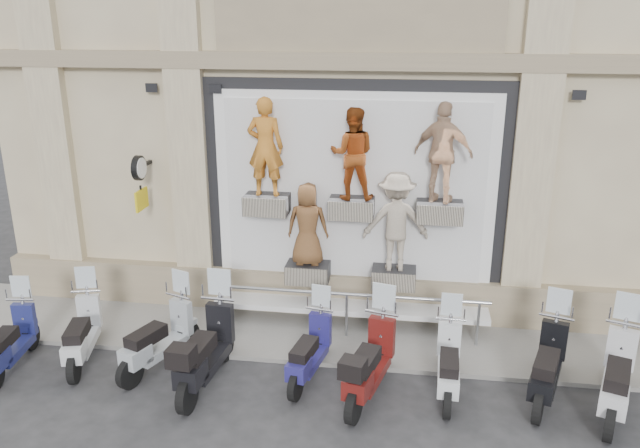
{
  "coord_description": "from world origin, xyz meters",
  "views": [
    {
      "loc": [
        1.03,
        -8.04,
        5.56
      ],
      "look_at": [
        -0.47,
        1.9,
        2.22
      ],
      "focal_mm": 35.0,
      "sensor_mm": 36.0,
      "label": 1
    }
  ],
  "objects_px": {
    "scooter_b": "(81,321)",
    "scooter_c": "(158,326)",
    "scooter_e": "(310,340)",
    "scooter_i": "(619,362)",
    "clock_sign_bracket": "(140,176)",
    "guard_rail": "(347,316)",
    "scooter_f": "(370,349)",
    "scooter_d": "(205,336)",
    "scooter_h": "(549,352)",
    "scooter_g": "(449,352)",
    "scooter_a": "(9,330)"
  },
  "relations": [
    {
      "from": "guard_rail",
      "to": "scooter_c",
      "type": "distance_m",
      "value": 3.28
    },
    {
      "from": "scooter_b",
      "to": "scooter_c",
      "type": "distance_m",
      "value": 1.36
    },
    {
      "from": "scooter_b",
      "to": "scooter_d",
      "type": "bearing_deg",
      "value": -24.06
    },
    {
      "from": "scooter_f",
      "to": "scooter_h",
      "type": "height_order",
      "value": "scooter_f"
    },
    {
      "from": "clock_sign_bracket",
      "to": "scooter_i",
      "type": "height_order",
      "value": "clock_sign_bracket"
    },
    {
      "from": "scooter_e",
      "to": "scooter_g",
      "type": "bearing_deg",
      "value": 8.41
    },
    {
      "from": "scooter_b",
      "to": "scooter_f",
      "type": "distance_m",
      "value": 4.87
    },
    {
      "from": "guard_rail",
      "to": "scooter_i",
      "type": "bearing_deg",
      "value": -20.86
    },
    {
      "from": "scooter_d",
      "to": "scooter_h",
      "type": "xyz_separation_m",
      "value": [
        5.23,
        0.42,
        -0.07
      ]
    },
    {
      "from": "scooter_c",
      "to": "scooter_i",
      "type": "relative_size",
      "value": 0.92
    },
    {
      "from": "clock_sign_bracket",
      "to": "scooter_f",
      "type": "distance_m",
      "value": 5.33
    },
    {
      "from": "scooter_a",
      "to": "scooter_h",
      "type": "relative_size",
      "value": 0.9
    },
    {
      "from": "scooter_e",
      "to": "scooter_f",
      "type": "height_order",
      "value": "scooter_f"
    },
    {
      "from": "scooter_g",
      "to": "scooter_d",
      "type": "bearing_deg",
      "value": -172.36
    },
    {
      "from": "scooter_c",
      "to": "guard_rail",
      "type": "bearing_deg",
      "value": 45.96
    },
    {
      "from": "scooter_a",
      "to": "scooter_b",
      "type": "height_order",
      "value": "scooter_b"
    },
    {
      "from": "guard_rail",
      "to": "clock_sign_bracket",
      "type": "xyz_separation_m",
      "value": [
        -3.9,
        0.47,
        2.34
      ]
    },
    {
      "from": "clock_sign_bracket",
      "to": "scooter_h",
      "type": "bearing_deg",
      "value": -14.33
    },
    {
      "from": "clock_sign_bracket",
      "to": "scooter_b",
      "type": "bearing_deg",
      "value": -102.61
    },
    {
      "from": "scooter_a",
      "to": "scooter_g",
      "type": "bearing_deg",
      "value": -5.09
    },
    {
      "from": "scooter_d",
      "to": "scooter_h",
      "type": "distance_m",
      "value": 5.25
    },
    {
      "from": "scooter_d",
      "to": "clock_sign_bracket",
      "type": "bearing_deg",
      "value": 134.15
    },
    {
      "from": "scooter_b",
      "to": "scooter_g",
      "type": "relative_size",
      "value": 1.04
    },
    {
      "from": "scooter_b",
      "to": "scooter_g",
      "type": "bearing_deg",
      "value": -15.27
    },
    {
      "from": "guard_rail",
      "to": "scooter_a",
      "type": "relative_size",
      "value": 2.89
    },
    {
      "from": "scooter_e",
      "to": "scooter_g",
      "type": "distance_m",
      "value": 2.18
    },
    {
      "from": "scooter_c",
      "to": "scooter_i",
      "type": "xyz_separation_m",
      "value": [
        7.09,
        -0.17,
        0.06
      ]
    },
    {
      "from": "scooter_c",
      "to": "scooter_d",
      "type": "relative_size",
      "value": 0.9
    },
    {
      "from": "scooter_e",
      "to": "scooter_i",
      "type": "bearing_deg",
      "value": 7.79
    },
    {
      "from": "scooter_d",
      "to": "scooter_i",
      "type": "relative_size",
      "value": 1.03
    },
    {
      "from": "clock_sign_bracket",
      "to": "scooter_d",
      "type": "bearing_deg",
      "value": -49.99
    },
    {
      "from": "scooter_a",
      "to": "scooter_c",
      "type": "bearing_deg",
      "value": 1.17
    },
    {
      "from": "clock_sign_bracket",
      "to": "scooter_e",
      "type": "bearing_deg",
      "value": -27.88
    },
    {
      "from": "scooter_f",
      "to": "scooter_b",
      "type": "bearing_deg",
      "value": -170.0
    },
    {
      "from": "guard_rail",
      "to": "scooter_i",
      "type": "xyz_separation_m",
      "value": [
        4.14,
        -1.58,
        0.36
      ]
    },
    {
      "from": "scooter_a",
      "to": "scooter_i",
      "type": "relative_size",
      "value": 0.86
    },
    {
      "from": "guard_rail",
      "to": "scooter_b",
      "type": "height_order",
      "value": "scooter_b"
    },
    {
      "from": "clock_sign_bracket",
      "to": "guard_rail",
      "type": "bearing_deg",
      "value": -6.84
    },
    {
      "from": "guard_rail",
      "to": "scooter_b",
      "type": "relative_size",
      "value": 2.77
    },
    {
      "from": "guard_rail",
      "to": "scooter_c",
      "type": "xyz_separation_m",
      "value": [
        -2.95,
        -1.4,
        0.3
      ]
    },
    {
      "from": "scooter_f",
      "to": "scooter_g",
      "type": "distance_m",
      "value": 1.22
    },
    {
      "from": "scooter_d",
      "to": "scooter_h",
      "type": "bearing_deg",
      "value": 8.7
    },
    {
      "from": "scooter_a",
      "to": "clock_sign_bracket",
      "type": "bearing_deg",
      "value": 49.17
    },
    {
      "from": "scooter_b",
      "to": "scooter_f",
      "type": "xyz_separation_m",
      "value": [
        4.86,
        -0.31,
        0.06
      ]
    },
    {
      "from": "scooter_d",
      "to": "scooter_f",
      "type": "height_order",
      "value": "scooter_d"
    },
    {
      "from": "scooter_b",
      "to": "scooter_c",
      "type": "relative_size",
      "value": 0.97
    },
    {
      "from": "scooter_a",
      "to": "scooter_e",
      "type": "relative_size",
      "value": 1.01
    },
    {
      "from": "scooter_g",
      "to": "scooter_i",
      "type": "xyz_separation_m",
      "value": [
        2.4,
        -0.14,
        0.11
      ]
    },
    {
      "from": "scooter_i",
      "to": "scooter_d",
      "type": "bearing_deg",
      "value": -158.72
    },
    {
      "from": "clock_sign_bracket",
      "to": "scooter_c",
      "type": "height_order",
      "value": "clock_sign_bracket"
    }
  ]
}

